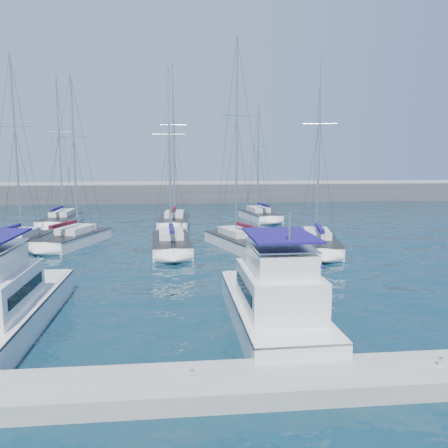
{
  "coord_description": "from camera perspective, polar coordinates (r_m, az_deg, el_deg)",
  "views": [
    {
      "loc": [
        -0.3,
        -23.51,
        7.19
      ],
      "look_at": [
        2.56,
        4.67,
        3.0
      ],
      "focal_mm": 35.0,
      "sensor_mm": 36.0,
      "label": 1
    }
  ],
  "objects": [
    {
      "name": "ground",
      "position": [
        24.59,
        -4.89,
        -8.62
      ],
      "size": [
        220.0,
        220.0,
        0.0
      ],
      "primitive_type": "plane",
      "color": "black",
      "rests_on": "ground"
    },
    {
      "name": "breakwater",
      "position": [
        75.76,
        -5.56,
        3.73
      ],
      "size": [
        160.0,
        6.0,
        4.45
      ],
      "color": "#424244",
      "rests_on": "ground"
    },
    {
      "name": "dock",
      "position": [
        14.29,
        -4.12,
        -20.45
      ],
      "size": [
        40.0,
        2.2,
        0.6
      ],
      "primitive_type": "cube",
      "color": "gray",
      "rests_on": "ground"
    },
    {
      "name": "dock_cleat_centre",
      "position": [
        14.09,
        -4.14,
        -18.93
      ],
      "size": [
        0.16,
        0.16,
        0.25
      ],
      "primitive_type": "cylinder",
      "color": "silver",
      "rests_on": "dock"
    },
    {
      "name": "dock_cleat_near_stbd",
      "position": [
        16.35,
        26.41,
        -15.8
      ],
      "size": [
        0.16,
        0.16,
        0.25
      ],
      "primitive_type": "cylinder",
      "color": "silver",
      "rests_on": "dock"
    },
    {
      "name": "motor_yacht_stbd_inner",
      "position": [
        18.93,
        6.52,
        -10.3
      ],
      "size": [
        3.48,
        9.75,
        4.69
      ],
      "rotation": [
        0.0,
        0.0,
        0.01
      ],
      "color": "silver",
      "rests_on": "ground"
    },
    {
      "name": "motor_yacht_stbd_outer",
      "position": [
        23.13,
        8.27,
        -7.34
      ],
      "size": [
        2.69,
        6.83,
        3.2
      ],
      "rotation": [
        0.0,
        0.0,
        0.03
      ],
      "color": "silver",
      "rests_on": "ground"
    },
    {
      "name": "sailboat_mid_a",
      "position": [
        38.83,
        -25.33,
        -2.27
      ],
      "size": [
        3.91,
        8.3,
        15.72
      ],
      "rotation": [
        0.0,
        0.0,
        -0.11
      ],
      "color": "silver",
      "rests_on": "ground"
    },
    {
      "name": "sailboat_mid_b",
      "position": [
        39.32,
        -19.08,
        -1.81
      ],
      "size": [
        5.48,
        8.37,
        14.49
      ],
      "rotation": [
        0.0,
        0.0,
        -0.34
      ],
      "color": "silver",
      "rests_on": "ground"
    },
    {
      "name": "sailboat_mid_c",
      "position": [
        35.27,
        -6.9,
        -2.54
      ],
      "size": [
        3.38,
        8.33,
        14.66
      ],
      "rotation": [
        0.0,
        0.0,
        0.05
      ],
      "color": "silver",
      "rests_on": "ground"
    },
    {
      "name": "sailboat_mid_d",
      "position": [
        35.97,
        2.13,
        -2.23
      ],
      "size": [
        5.59,
        8.66,
        17.23
      ],
      "rotation": [
        0.0,
        0.0,
        0.33
      ],
      "color": "silver",
      "rests_on": "ground"
    },
    {
      "name": "sailboat_mid_e",
      "position": [
        36.03,
        12.08,
        -2.42
      ],
      "size": [
        4.72,
        8.85,
        16.06
      ],
      "rotation": [
        0.0,
        0.0,
        -0.21
      ],
      "color": "silver",
      "rests_on": "ground"
    },
    {
      "name": "sailboat_back_a",
      "position": [
        52.05,
        -20.48,
        0.53
      ],
      "size": [
        3.2,
        8.9,
        16.41
      ],
      "rotation": [
        0.0,
        0.0,
        -0.02
      ],
      "color": "silver",
      "rests_on": "ground"
    },
    {
      "name": "sailboat_back_b",
      "position": [
        48.15,
        -6.49,
        0.44
      ],
      "size": [
        3.59,
        8.02,
        17.56
      ],
      "rotation": [
        0.0,
        0.0,
        -0.06
      ],
      "color": "silver",
      "rests_on": "ground"
    },
    {
      "name": "sailboat_back_c",
      "position": [
        52.65,
        4.66,
        1.11
      ],
      "size": [
        4.36,
        7.82,
        13.88
      ],
      "rotation": [
        0.0,
        0.0,
        0.18
      ],
      "color": "silver",
      "rests_on": "ground"
    }
  ]
}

